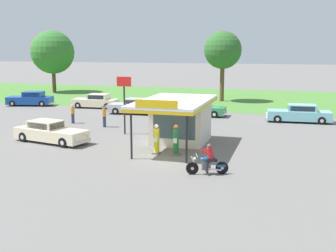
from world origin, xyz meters
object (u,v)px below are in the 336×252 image
object	(u,v)px
parked_car_second_row_spare	(299,114)
roadside_pole_sign	(124,95)
parked_car_back_row_far_right	(136,107)
bystander_strolling_foreground	(104,116)
featured_classic_sedan	(50,132)
gas_pump_nearside	(157,140)
bystander_admiring_sedan	(73,113)
motorcycle_with_rider	(208,162)
parked_car_back_row_centre_right	(199,109)
parked_car_back_row_centre	(96,101)
gas_pump_offside	(176,141)
parked_car_back_row_right	(31,99)

from	to	relation	value
parked_car_second_row_spare	roadside_pole_sign	world-z (taller)	roadside_pole_sign
parked_car_back_row_far_right	bystander_strolling_foreground	distance (m)	7.11
parked_car_back_row_far_right	featured_classic_sedan	bearing A→B (deg)	-95.40
gas_pump_nearside	parked_car_back_row_far_right	world-z (taller)	gas_pump_nearside
parked_car_second_row_spare	bystander_admiring_sedan	bearing A→B (deg)	-162.08
bystander_strolling_foreground	roadside_pole_sign	xyz separation A→B (m)	(2.64, -2.12, 2.01)
motorcycle_with_rider	featured_classic_sedan	bearing A→B (deg)	160.30
parked_car_back_row_far_right	parked_car_back_row_centre_right	bearing A→B (deg)	6.38
bystander_admiring_sedan	featured_classic_sedan	bearing A→B (deg)	-72.84
motorcycle_with_rider	bystander_strolling_foreground	bearing A→B (deg)	135.65
parked_car_back_row_centre_right	parked_car_back_row_centre	bearing A→B (deg)	170.50
parked_car_back_row_centre	bystander_strolling_foreground	xyz separation A→B (m)	(5.50, -9.74, 0.24)
parked_car_back_row_far_right	roadside_pole_sign	world-z (taller)	roadside_pole_sign
parked_car_back_row_centre	parked_car_back_row_far_right	size ratio (longest dim) A/B	0.92
gas_pump_offside	bystander_strolling_foreground	world-z (taller)	gas_pump_offside
gas_pump_offside	parked_car_back_row_far_right	world-z (taller)	gas_pump_offside
parked_car_back_row_centre	roadside_pole_sign	world-z (taller)	roadside_pole_sign
parked_car_back_row_centre	roadside_pole_sign	bearing A→B (deg)	-55.54
parked_car_second_row_spare	bystander_strolling_foreground	xyz separation A→B (m)	(-15.14, -6.79, 0.22)
parked_car_back_row_far_right	roadside_pole_sign	xyz separation A→B (m)	(2.57, -9.22, 2.24)
featured_classic_sedan	parked_car_second_row_spare	bearing A→B (deg)	38.20
parked_car_second_row_spare	parked_car_back_row_right	bearing A→B (deg)	174.84
motorcycle_with_rider	bystander_admiring_sedan	distance (m)	17.64
bystander_admiring_sedan	gas_pump_offside	bearing A→B (deg)	-35.06
parked_car_back_row_centre_right	bystander_strolling_foreground	size ratio (longest dim) A/B	2.93
parked_car_back_row_far_right	parked_car_back_row_centre	bearing A→B (deg)	154.70
motorcycle_with_rider	featured_classic_sedan	world-z (taller)	motorcycle_with_rider
bystander_strolling_foreground	parked_car_back_row_centre_right	bearing A→B (deg)	51.68
motorcycle_with_rider	gas_pump_offside	bearing A→B (deg)	128.75
gas_pump_offside	gas_pump_nearside	bearing A→B (deg)	-180.00
motorcycle_with_rider	bystander_admiring_sedan	size ratio (longest dim) A/B	1.29
bystander_strolling_foreground	roadside_pole_sign	bearing A→B (deg)	-38.76
parked_car_back_row_far_right	roadside_pole_sign	distance (m)	9.83
parked_car_back_row_centre_right	parked_car_second_row_spare	bearing A→B (deg)	-6.34
parked_car_second_row_spare	parked_car_back_row_centre_right	size ratio (longest dim) A/B	1.10
bystander_admiring_sedan	parked_car_back_row_centre_right	bearing A→B (deg)	36.37
gas_pump_nearside	roadside_pole_sign	world-z (taller)	roadside_pole_sign
bystander_admiring_sedan	parked_car_back_row_right	bearing A→B (deg)	139.43
gas_pump_offside	parked_car_back_row_centre_right	bearing A→B (deg)	96.74
roadside_pole_sign	parked_car_back_row_centre	bearing A→B (deg)	124.46
gas_pump_nearside	parked_car_back_row_centre_right	distance (m)	14.84
parked_car_back_row_centre	parked_car_back_row_right	xyz separation A→B (m)	(-7.76, -0.38, 0.03)
gas_pump_offside	parked_car_second_row_spare	xyz separation A→B (m)	(7.24, 13.83, -0.14)
gas_pump_nearside	featured_classic_sedan	size ratio (longest dim) A/B	0.32
gas_pump_nearside	parked_car_back_row_centre_right	world-z (taller)	gas_pump_nearside
parked_car_second_row_spare	motorcycle_with_rider	bearing A→B (deg)	-105.41
parked_car_back_row_far_right	parked_car_back_row_right	bearing A→B (deg)	170.43
parked_car_second_row_spare	roadside_pole_sign	bearing A→B (deg)	-144.56
parked_car_back_row_centre	parked_car_back_row_far_right	bearing A→B (deg)	-25.30
parked_car_back_row_far_right	bystander_strolling_foreground	world-z (taller)	bystander_strolling_foreground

